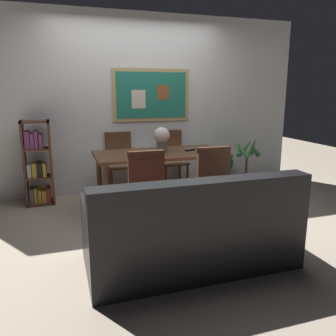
{
  "coord_description": "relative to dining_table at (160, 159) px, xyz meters",
  "views": [
    {
      "loc": [
        -1.13,
        -3.65,
        1.51
      ],
      "look_at": [
        0.03,
        -0.06,
        0.65
      ],
      "focal_mm": 36.59,
      "sensor_mm": 36.0,
      "label": 1
    }
  ],
  "objects": [
    {
      "name": "dining_chair_near_left",
      "position": [
        -0.4,
        -0.73,
        -0.1
      ],
      "size": [
        0.4,
        0.41,
        0.91
      ],
      "color": "brown",
      "rests_on": "ground_plane"
    },
    {
      "name": "leather_couch",
      "position": [
        -0.19,
        -1.59,
        -0.33
      ],
      "size": [
        1.8,
        0.84,
        0.84
      ],
      "color": "black",
      "rests_on": "ground_plane"
    },
    {
      "name": "potted_palm",
      "position": [
        1.45,
        0.29,
        -0.34
      ],
      "size": [
        0.42,
        0.4,
        0.84
      ],
      "color": "#4C4742",
      "rests_on": "ground_plane"
    },
    {
      "name": "wall_back_with_painting",
      "position": [
        -0.1,
        0.92,
        0.66
      ],
      "size": [
        5.2,
        0.14,
        2.6
      ],
      "color": "silver",
      "rests_on": "ground_plane"
    },
    {
      "name": "dining_chair_near_right",
      "position": [
        0.37,
        -0.73,
        -0.1
      ],
      "size": [
        0.4,
        0.41,
        0.91
      ],
      "color": "brown",
      "rests_on": "ground_plane"
    },
    {
      "name": "dining_chair_far_right",
      "position": [
        0.4,
        0.73,
        -0.1
      ],
      "size": [
        0.4,
        0.41,
        0.91
      ],
      "color": "brown",
      "rests_on": "ground_plane"
    },
    {
      "name": "tv_remote",
      "position": [
        0.42,
        0.0,
        0.1
      ],
      "size": [
        0.16,
        0.1,
        0.02
      ],
      "color": "black",
      "rests_on": "dining_table"
    },
    {
      "name": "dining_chair_far_left",
      "position": [
        -0.4,
        0.75,
        -0.1
      ],
      "size": [
        0.4,
        0.41,
        0.91
      ],
      "color": "brown",
      "rests_on": "ground_plane"
    },
    {
      "name": "bookshelf",
      "position": [
        -1.53,
        0.62,
        -0.12
      ],
      "size": [
        0.36,
        0.28,
        1.13
      ],
      "color": "brown",
      "rests_on": "ground_plane"
    },
    {
      "name": "ground_plane",
      "position": [
        -0.11,
        -0.5,
        -0.64
      ],
      "size": [
        12.0,
        12.0,
        0.0
      ],
      "primitive_type": "plane",
      "color": "tan"
    },
    {
      "name": "dining_table",
      "position": [
        0.0,
        0.0,
        0.0
      ],
      "size": [
        1.66,
        0.84,
        0.73
      ],
      "color": "brown",
      "rests_on": "ground_plane"
    },
    {
      "name": "flower_vase",
      "position": [
        0.03,
        0.02,
        0.28
      ],
      "size": [
        0.21,
        0.21,
        0.32
      ],
      "color": "slate",
      "rests_on": "dining_table"
    },
    {
      "name": "potted_ivy",
      "position": [
        1.27,
        0.72,
        -0.34
      ],
      "size": [
        0.34,
        0.34,
        0.57
      ],
      "color": "#B2ADA3",
      "rests_on": "ground_plane"
    }
  ]
}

